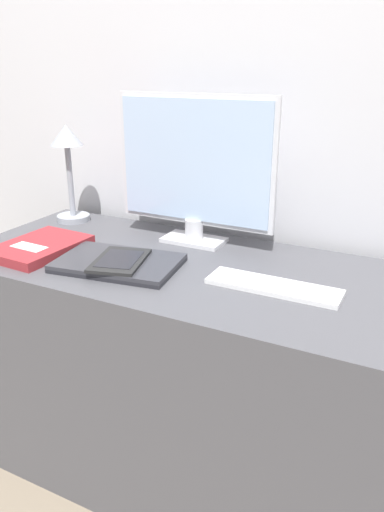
# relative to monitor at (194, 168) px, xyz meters

# --- Properties ---
(ground_plane) EXTENTS (10.00, 10.00, 0.00)m
(ground_plane) POSITION_rel_monitor_xyz_m (0.07, -0.40, -0.95)
(ground_plane) COLOR gray
(wall_back) EXTENTS (3.60, 0.05, 2.40)m
(wall_back) POSITION_rel_monitor_xyz_m (0.07, 0.17, 0.25)
(wall_back) COLOR silver
(wall_back) RESTS_ON ground_plane
(desk) EXTENTS (1.37, 0.59, 0.72)m
(desk) POSITION_rel_monitor_xyz_m (0.07, -0.19, -0.59)
(desk) COLOR #4C4C51
(desk) RESTS_ON ground_plane
(monitor) EXTENTS (0.51, 0.11, 0.45)m
(monitor) POSITION_rel_monitor_xyz_m (0.00, 0.00, 0.00)
(monitor) COLOR silver
(monitor) RESTS_ON desk
(keyboard) EXTENTS (0.34, 0.10, 0.01)m
(keyboard) POSITION_rel_monitor_xyz_m (0.34, -0.23, -0.23)
(keyboard) COLOR silver
(keyboard) RESTS_ON desk
(laptop) EXTENTS (0.36, 0.26, 0.02)m
(laptop) POSITION_rel_monitor_xyz_m (-0.09, -0.28, -0.22)
(laptop) COLOR #232328
(laptop) RESTS_ON desk
(ereader) EXTENTS (0.17, 0.21, 0.01)m
(ereader) POSITION_rel_monitor_xyz_m (-0.08, -0.30, -0.21)
(ereader) COLOR black
(ereader) RESTS_ON laptop
(desk_lamp) EXTENTS (0.12, 0.12, 0.34)m
(desk_lamp) POSITION_rel_monitor_xyz_m (-0.49, 0.01, -0.01)
(desk_lamp) COLOR #999EA8
(desk_lamp) RESTS_ON desk
(notebook) EXTENTS (0.21, 0.28, 0.03)m
(notebook) POSITION_rel_monitor_xyz_m (-0.37, -0.29, -0.22)
(notebook) COLOR maroon
(notebook) RESTS_ON desk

